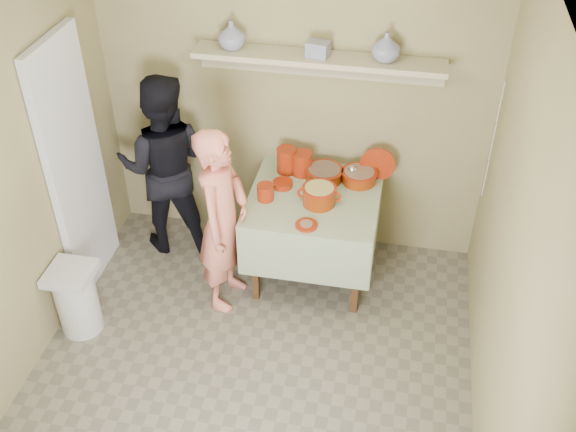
% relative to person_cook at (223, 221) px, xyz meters
% --- Properties ---
extents(ground, '(3.50, 3.50, 0.00)m').
position_rel_person_cook_xyz_m(ground, '(0.35, -0.88, -0.74)').
color(ground, '#6C6555').
rests_on(ground, ground).
extents(tile_panel, '(0.06, 0.70, 2.00)m').
position_rel_person_cook_xyz_m(tile_panel, '(-1.11, 0.07, 0.26)').
color(tile_panel, silver).
rests_on(tile_panel, ground).
extents(plate_stack_a, '(0.15, 0.15, 0.21)m').
position_rel_person_cook_xyz_m(plate_stack_a, '(0.33, 0.68, 0.12)').
color(plate_stack_a, maroon).
rests_on(plate_stack_a, serving_table).
extents(plate_stack_b, '(0.16, 0.16, 0.19)m').
position_rel_person_cook_xyz_m(plate_stack_b, '(0.46, 0.67, 0.12)').
color(plate_stack_b, maroon).
rests_on(plate_stack_b, serving_table).
extents(bowl_stack, '(0.13, 0.13, 0.13)m').
position_rel_person_cook_xyz_m(bowl_stack, '(0.25, 0.29, 0.08)').
color(bowl_stack, maroon).
rests_on(bowl_stack, serving_table).
extents(empty_bowl, '(0.15, 0.15, 0.04)m').
position_rel_person_cook_xyz_m(empty_bowl, '(0.34, 0.47, 0.04)').
color(empty_bowl, maroon).
rests_on(empty_bowl, serving_table).
extents(propped_lid, '(0.27, 0.05, 0.27)m').
position_rel_person_cook_xyz_m(propped_lid, '(1.03, 0.73, 0.14)').
color(propped_lid, maroon).
rests_on(propped_lid, serving_table).
extents(vase_right, '(0.22, 0.22, 0.21)m').
position_rel_person_cook_xyz_m(vase_right, '(1.01, 0.75, 1.08)').
color(vase_right, navy).
rests_on(vase_right, wall_shelf).
extents(vase_left, '(0.28, 0.28, 0.21)m').
position_rel_person_cook_xyz_m(vase_left, '(-0.08, 0.75, 1.08)').
color(vase_left, navy).
rests_on(vase_left, wall_shelf).
extents(ceramic_box, '(0.17, 0.14, 0.11)m').
position_rel_person_cook_xyz_m(ceramic_box, '(0.55, 0.73, 1.04)').
color(ceramic_box, navy).
rests_on(ceramic_box, wall_shelf).
extents(person_cook, '(0.42, 0.58, 1.48)m').
position_rel_person_cook_xyz_m(person_cook, '(0.00, 0.00, 0.00)').
color(person_cook, '#E37662').
rests_on(person_cook, ground).
extents(person_helper, '(0.85, 0.72, 1.54)m').
position_rel_person_cook_xyz_m(person_helper, '(-0.64, 0.57, 0.03)').
color(person_helper, black).
rests_on(person_helper, ground).
extents(room_shell, '(3.04, 3.54, 2.62)m').
position_rel_person_cook_xyz_m(room_shell, '(0.35, -0.88, 0.87)').
color(room_shell, '#93875A').
rests_on(room_shell, ground).
extents(serving_table, '(0.97, 0.97, 0.76)m').
position_rel_person_cook_xyz_m(serving_table, '(0.60, 0.40, -0.10)').
color(serving_table, '#4C2D16').
rests_on(serving_table, ground).
extents(cazuela_meat_a, '(0.30, 0.30, 0.10)m').
position_rel_person_cook_xyz_m(cazuela_meat_a, '(0.64, 0.63, 0.08)').
color(cazuela_meat_a, '#6A1E04').
rests_on(cazuela_meat_a, serving_table).
extents(cazuela_meat_b, '(0.28, 0.28, 0.10)m').
position_rel_person_cook_xyz_m(cazuela_meat_b, '(0.90, 0.64, 0.08)').
color(cazuela_meat_b, '#6A1E04').
rests_on(cazuela_meat_b, serving_table).
extents(ladle, '(0.08, 0.26, 0.19)m').
position_rel_person_cook_xyz_m(ladle, '(0.85, 0.64, 0.13)').
color(ladle, silver).
rests_on(ladle, cazuela_meat_b).
extents(cazuela_rice, '(0.33, 0.25, 0.14)m').
position_rel_person_cook_xyz_m(cazuela_rice, '(0.65, 0.31, 0.11)').
color(cazuela_rice, '#6A1E04').
rests_on(cazuela_rice, serving_table).
extents(front_plate, '(0.16, 0.16, 0.03)m').
position_rel_person_cook_xyz_m(front_plate, '(0.60, 0.03, 0.03)').
color(front_plate, maroon).
rests_on(front_plate, serving_table).
extents(wall_shelf, '(1.80, 0.25, 0.21)m').
position_rel_person_cook_xyz_m(wall_shelf, '(0.55, 0.77, 0.93)').
color(wall_shelf, tan).
rests_on(wall_shelf, room_shell).
extents(trash_bin, '(0.32, 0.32, 0.56)m').
position_rel_person_cook_xyz_m(trash_bin, '(-0.97, -0.53, -0.46)').
color(trash_bin, silver).
rests_on(trash_bin, ground).
extents(electrical_cord, '(0.01, 0.05, 0.90)m').
position_rel_person_cook_xyz_m(electrical_cord, '(1.82, 0.60, 0.51)').
color(electrical_cord, silver).
rests_on(electrical_cord, wall_shelf).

